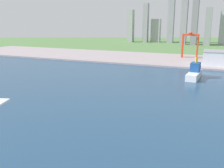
# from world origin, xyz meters

# --- Properties ---
(ground_plane) EXTENTS (2400.00, 2400.00, 0.00)m
(ground_plane) POSITION_xyz_m (0.00, 300.00, 0.00)
(ground_plane) COLOR #577F47
(water_bay) EXTENTS (840.00, 360.00, 0.15)m
(water_bay) POSITION_xyz_m (0.00, 240.00, 0.07)
(water_bay) COLOR navy
(water_bay) RESTS_ON ground
(industrial_pier) EXTENTS (840.00, 140.00, 2.50)m
(industrial_pier) POSITION_xyz_m (0.00, 490.00, 1.25)
(industrial_pier) COLOR #A19498
(industrial_pier) RESTS_ON ground
(ferry_boat) EXTENTS (15.02, 43.08, 23.42)m
(ferry_boat) POSITION_xyz_m (42.52, 363.51, 6.56)
(ferry_boat) COLOR white
(ferry_boat) RESTS_ON water_bay
(port_crane_red) EXTENTS (27.15, 41.37, 43.04)m
(port_crane_red) POSITION_xyz_m (20.19, 516.69, 33.59)
(port_crane_red) COLOR red
(port_crane_red) RESTS_ON industrial_pier
(warehouse_main) EXTENTS (53.16, 41.09, 20.22)m
(warehouse_main) POSITION_xyz_m (72.44, 457.63, 12.63)
(warehouse_main) COLOR silver
(warehouse_main) RESTS_ON industrial_pier
(distant_skyline) EXTENTS (323.43, 73.80, 148.49)m
(distant_skyline) POSITION_xyz_m (-20.19, 814.00, 56.06)
(distant_skyline) COLOR #969C9E
(distant_skyline) RESTS_ON ground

